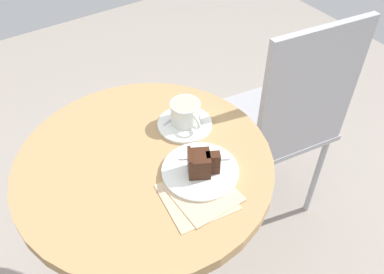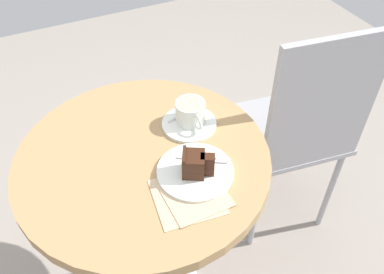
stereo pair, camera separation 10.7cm
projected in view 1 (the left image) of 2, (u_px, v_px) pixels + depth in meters
cafe_table at (147, 191)px, 1.15m from camera, size 0.68×0.68×0.72m
saucer at (185, 124)px, 1.16m from camera, size 0.16×0.16×0.01m
coffee_cup at (186, 112)px, 1.14m from camera, size 0.12×0.08×0.06m
teaspoon at (180, 113)px, 1.19m from camera, size 0.04×0.10×0.00m
cake_plate at (200, 171)px, 1.03m from camera, size 0.20×0.20×0.01m
cake_slice at (201, 163)px, 1.00m from camera, size 0.07×0.09×0.07m
fork at (211, 157)px, 1.05m from camera, size 0.08×0.12×0.00m
napkin at (200, 195)px, 0.98m from camera, size 0.18×0.18×0.00m
cafe_chair at (287, 116)px, 1.44m from camera, size 0.43×0.43×0.95m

